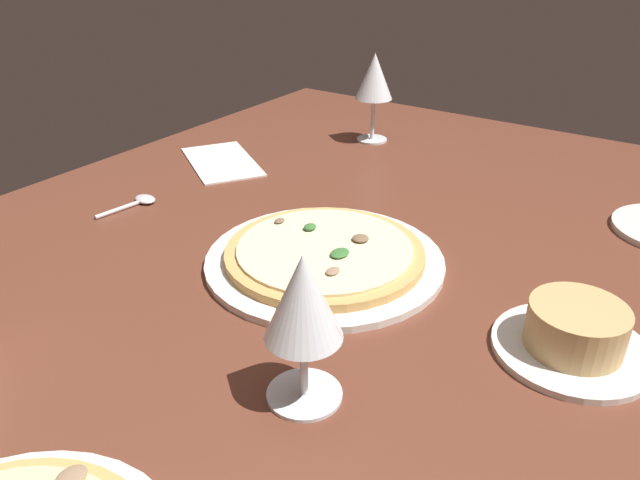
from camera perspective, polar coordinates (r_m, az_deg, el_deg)
name	(u,v)px	position (r cm, az deg, el deg)	size (l,w,h in cm)	color
dining_table	(316,268)	(85.23, -0.41, -2.62)	(150.00, 110.00, 4.00)	brown
pizza_main	(325,256)	(81.69, 0.44, -1.51)	(31.81, 31.81, 3.33)	silver
ramekin_on_saucer	(575,334)	(70.50, 22.54, -8.04)	(16.62, 16.62, 5.66)	silver
wine_glass_far	(374,79)	(126.18, 5.07, 14.65)	(7.44, 7.44, 17.71)	silver
wine_glass_near	(303,303)	(54.86, -1.58, -5.88)	(7.41, 7.41, 15.68)	silver
paper_menu	(222,162)	(118.40, -9.09, 7.19)	(11.35, 20.02, 0.30)	white
spoon	(138,202)	(103.40, -16.49, 3.43)	(10.58, 4.35, 1.00)	silver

